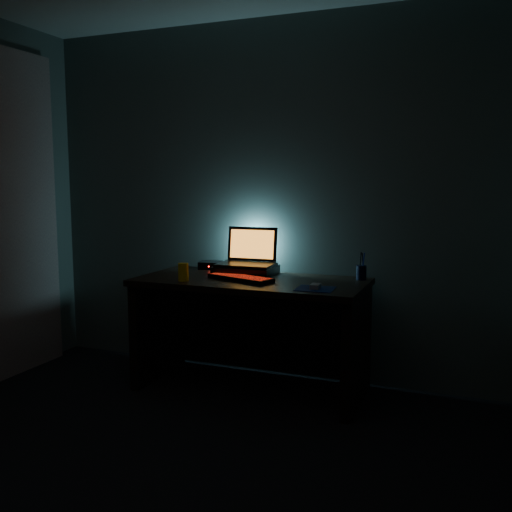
% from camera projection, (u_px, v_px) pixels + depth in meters
% --- Properties ---
extents(room, '(3.50, 4.00, 2.50)m').
position_uv_depth(room, '(91.00, 217.00, 2.18)').
color(room, black).
rests_on(room, ground).
extents(desk, '(1.50, 0.70, 0.75)m').
position_uv_depth(desk, '(254.00, 316.00, 3.82)').
color(desk, black).
rests_on(desk, ground).
extents(curtain, '(0.06, 0.65, 2.30)m').
position_uv_depth(curtain, '(22.00, 214.00, 4.12)').
color(curtain, beige).
rests_on(curtain, ground).
extents(riser, '(0.41, 0.32, 0.06)m').
position_uv_depth(riser, '(246.00, 270.00, 3.91)').
color(riser, black).
rests_on(riser, desk).
extents(laptop, '(0.39, 0.30, 0.26)m').
position_uv_depth(laptop, '(248.00, 256.00, 3.95)').
color(laptop, black).
rests_on(laptop, riser).
extents(keyboard, '(0.48, 0.29, 0.03)m').
position_uv_depth(keyboard, '(241.00, 278.00, 3.69)').
color(keyboard, black).
rests_on(keyboard, desk).
extents(mousepad, '(0.23, 0.21, 0.00)m').
position_uv_depth(mousepad, '(315.00, 289.00, 3.39)').
color(mousepad, navy).
rests_on(mousepad, desk).
extents(mouse, '(0.06, 0.09, 0.03)m').
position_uv_depth(mouse, '(315.00, 286.00, 3.38)').
color(mouse, gray).
rests_on(mouse, mousepad).
extents(pen_cup, '(0.08, 0.08, 0.09)m').
position_uv_depth(pen_cup, '(361.00, 273.00, 3.70)').
color(pen_cup, black).
rests_on(pen_cup, desk).
extents(juice_glass, '(0.07, 0.07, 0.12)m').
position_uv_depth(juice_glass, '(183.00, 272.00, 3.66)').
color(juice_glass, yellow).
rests_on(juice_glass, desk).
extents(router, '(0.19, 0.17, 0.05)m').
position_uv_depth(router, '(211.00, 265.00, 4.17)').
color(router, black).
rests_on(router, desk).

